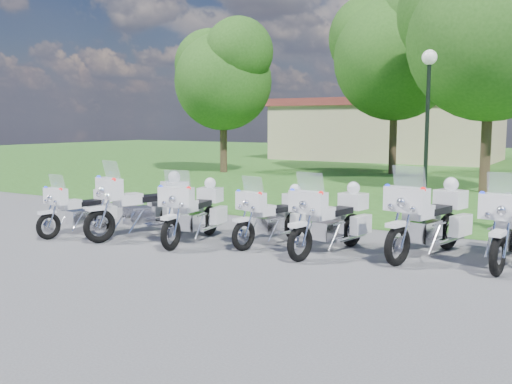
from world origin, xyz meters
The scene contains 13 objects.
ground centered at (0.00, 0.00, 0.00)m, with size 100.00×100.00×0.00m, color #55555A.
grass_lawn centered at (0.00, 27.00, 0.00)m, with size 100.00×48.00×0.01m, color #2F591C.
motorcycle_0 centered at (-3.42, -0.88, 0.59)m, with size 0.82×2.09×1.40m.
motorcycle_1 centered at (-1.97, -0.40, 0.72)m, with size 1.33×2.49×1.73m.
motorcycle_2 centered at (-0.70, -0.23, 0.66)m, with size 1.00×2.35×1.58m.
motorcycle_3 centered at (0.88, 0.43, 0.61)m, with size 1.00×2.16×1.47m.
motorcycle_4 centered at (2.24, 0.31, 0.68)m, with size 1.07×2.40×1.62m.
motorcycle_5 centered at (3.93, 0.99, 0.74)m, with size 1.27×2.58×1.76m.
lamp_post centered at (2.17, 7.30, 3.45)m, with size 0.44×0.44×4.63m.
tree_0 centered at (-9.79, 14.02, 5.00)m, with size 5.67×4.84×7.56m.
tree_1 centered at (-2.24, 17.68, 6.13)m, with size 6.95×5.93×9.27m.
tree_2 centered at (3.01, 11.96, 6.00)m, with size 6.80×5.80×9.06m.
building_west centered at (-6.00, 28.00, 2.07)m, with size 14.56×8.32×4.10m.
Camera 1 is at (6.66, -9.78, 2.53)m, focal length 40.00 mm.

